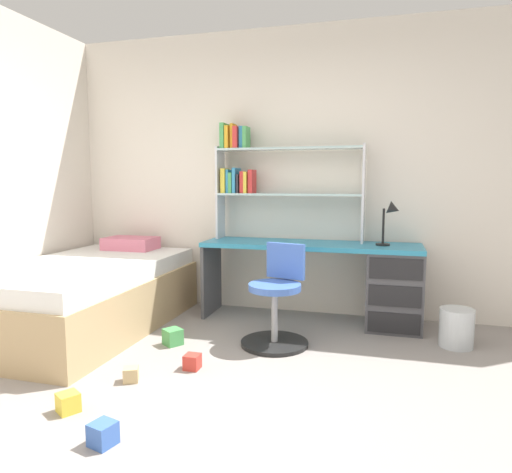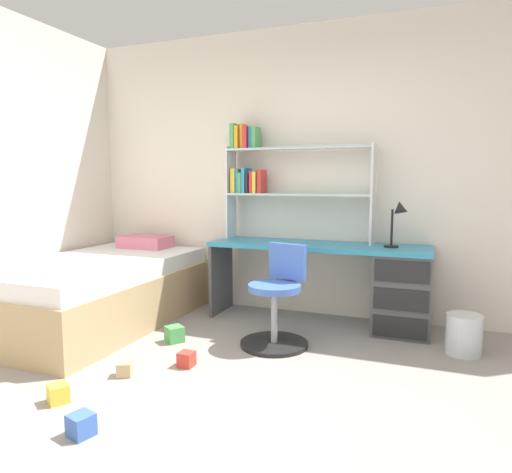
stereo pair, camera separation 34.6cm
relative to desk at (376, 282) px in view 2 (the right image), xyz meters
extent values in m
cube|color=gray|center=(-0.63, -2.01, -0.41)|extent=(5.61, 5.59, 0.02)
cube|color=silver|center=(-0.63, 0.31, 0.93)|extent=(5.61, 0.06, 2.67)
cube|color=teal|center=(-0.51, 0.00, 0.29)|extent=(1.92, 0.52, 0.04)
cube|color=#4C4C51|center=(0.22, 0.00, -0.07)|extent=(0.46, 0.50, 0.67)
cube|color=#4C4C51|center=(-1.45, 0.00, -0.07)|extent=(0.03, 0.47, 0.67)
cube|color=black|center=(0.22, -0.25, -0.29)|extent=(0.41, 0.01, 0.17)
cube|color=black|center=(0.22, -0.25, -0.07)|extent=(0.41, 0.01, 0.17)
cube|color=black|center=(0.22, -0.25, 0.15)|extent=(0.41, 0.01, 0.17)
cube|color=silver|center=(-1.41, 0.14, 0.74)|extent=(0.02, 0.22, 0.87)
cube|color=silver|center=(-0.06, 0.14, 0.74)|extent=(0.02, 0.22, 0.87)
cube|color=silver|center=(-0.74, 0.14, 0.73)|extent=(1.32, 0.22, 0.02)
cube|color=silver|center=(-0.74, 0.14, 1.15)|extent=(1.32, 0.22, 0.02)
cube|color=yellow|center=(-1.35, 0.14, 0.86)|extent=(0.04, 0.16, 0.23)
cube|color=#338CBF|center=(-1.32, 0.14, 0.85)|extent=(0.02, 0.14, 0.22)
cube|color=#4CA559|center=(-1.28, 0.14, 0.84)|extent=(0.03, 0.17, 0.19)
cube|color=#338CBF|center=(-1.24, 0.14, 0.86)|extent=(0.03, 0.19, 0.24)
cube|color=#26262D|center=(-1.21, 0.14, 0.83)|extent=(0.02, 0.18, 0.18)
cube|color=red|center=(-1.17, 0.14, 0.84)|extent=(0.04, 0.15, 0.20)
cube|color=yellow|center=(-1.13, 0.14, 0.84)|extent=(0.03, 0.20, 0.20)
cube|color=red|center=(-1.09, 0.14, 0.85)|extent=(0.04, 0.16, 0.22)
cube|color=#4CA559|center=(-1.36, 0.14, 1.27)|extent=(0.04, 0.18, 0.23)
cube|color=gold|center=(-1.31, 0.14, 1.26)|extent=(0.03, 0.20, 0.21)
cube|color=gold|center=(-1.27, 0.14, 1.27)|extent=(0.03, 0.14, 0.23)
cube|color=red|center=(-1.23, 0.14, 1.25)|extent=(0.04, 0.20, 0.20)
cube|color=#338CBF|center=(-1.18, 0.14, 1.26)|extent=(0.04, 0.12, 0.20)
cube|color=#4CA559|center=(-1.14, 0.14, 1.26)|extent=(0.03, 0.15, 0.20)
cylinder|color=black|center=(0.11, 0.01, 0.31)|extent=(0.12, 0.12, 0.02)
cylinder|color=black|center=(0.11, 0.01, 0.47)|extent=(0.02, 0.02, 0.30)
cone|color=black|center=(0.19, -0.04, 0.62)|extent=(0.12, 0.11, 0.13)
cylinder|color=black|center=(-0.67, -0.70, -0.39)|extent=(0.52, 0.52, 0.03)
cylinder|color=#A5A8AD|center=(-0.67, -0.70, -0.19)|extent=(0.05, 0.05, 0.43)
cylinder|color=#3F66BF|center=(-0.67, -0.70, 0.05)|extent=(0.40, 0.40, 0.05)
cube|color=#3F66BF|center=(-0.62, -0.52, 0.23)|extent=(0.32, 0.12, 0.28)
cube|color=tan|center=(-2.31, -0.74, -0.18)|extent=(1.19, 2.02, 0.44)
cube|color=white|center=(-2.31, -0.74, 0.10)|extent=(1.13, 1.96, 0.14)
cube|color=#D8728C|center=(-2.31, 0.01, 0.23)|extent=(0.50, 0.32, 0.12)
cylinder|color=silver|center=(0.68, -0.36, -0.26)|extent=(0.25, 0.25, 0.30)
cube|color=#479E51|center=(-1.42, -0.90, -0.34)|extent=(0.17, 0.17, 0.12)
cube|color=#3860B7|center=(-1.14, -2.24, -0.35)|extent=(0.14, 0.14, 0.11)
cube|color=gold|center=(-1.51, -2.01, -0.35)|extent=(0.15, 0.15, 0.11)
cube|color=red|center=(-1.09, -1.29, -0.35)|extent=(0.10, 0.10, 0.10)
cube|color=tan|center=(-1.39, -1.58, -0.36)|extent=(0.12, 0.12, 0.09)
camera|label=1|loc=(0.12, -4.03, 0.85)|focal=32.26mm
camera|label=2|loc=(0.44, -3.92, 0.85)|focal=32.26mm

